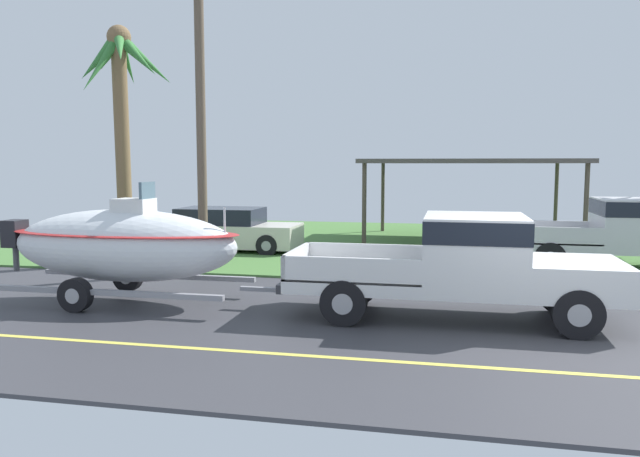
{
  "coord_description": "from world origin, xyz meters",
  "views": [
    {
      "loc": [
        -1.62,
        -10.24,
        2.77
      ],
      "look_at": [
        -4.13,
        1.5,
        1.51
      ],
      "focal_mm": 34.56,
      "sensor_mm": 36.0,
      "label": 1
    }
  ],
  "objects_px": {
    "pickup_truck_towing": "(472,262)",
    "boat_on_trailer": "(123,245)",
    "palm_tree_mid": "(121,90)",
    "utility_pole": "(201,105)",
    "parked_pickup_background": "(628,231)",
    "parked_sedan_near": "(226,230)",
    "carport_awning": "(470,163)"
  },
  "relations": [
    {
      "from": "utility_pole",
      "to": "boat_on_trailer",
      "type": "bearing_deg",
      "value": -93.08
    },
    {
      "from": "pickup_truck_towing",
      "to": "carport_awning",
      "type": "relative_size",
      "value": 0.84
    },
    {
      "from": "parked_sedan_near",
      "to": "parked_pickup_background",
      "type": "bearing_deg",
      "value": -6.15
    },
    {
      "from": "boat_on_trailer",
      "to": "parked_pickup_background",
      "type": "height_order",
      "value": "boat_on_trailer"
    },
    {
      "from": "palm_tree_mid",
      "to": "pickup_truck_towing",
      "type": "bearing_deg",
      "value": -25.87
    },
    {
      "from": "carport_awning",
      "to": "palm_tree_mid",
      "type": "distance_m",
      "value": 11.68
    },
    {
      "from": "pickup_truck_towing",
      "to": "carport_awning",
      "type": "distance_m",
      "value": 11.14
    },
    {
      "from": "parked_sedan_near",
      "to": "palm_tree_mid",
      "type": "bearing_deg",
      "value": -125.11
    },
    {
      "from": "carport_awning",
      "to": "parked_pickup_background",
      "type": "bearing_deg",
      "value": -51.88
    },
    {
      "from": "boat_on_trailer",
      "to": "palm_tree_mid",
      "type": "bearing_deg",
      "value": 119.21
    },
    {
      "from": "parked_sedan_near",
      "to": "palm_tree_mid",
      "type": "relative_size",
      "value": 0.7
    },
    {
      "from": "boat_on_trailer",
      "to": "utility_pole",
      "type": "distance_m",
      "value": 4.72
    },
    {
      "from": "parked_sedan_near",
      "to": "carport_awning",
      "type": "distance_m",
      "value": 8.7
    },
    {
      "from": "pickup_truck_towing",
      "to": "boat_on_trailer",
      "type": "xyz_separation_m",
      "value": [
        -6.78,
        0.0,
        0.12
      ]
    },
    {
      "from": "boat_on_trailer",
      "to": "carport_awning",
      "type": "xyz_separation_m",
      "value": [
        6.99,
        11.0,
        1.64
      ]
    },
    {
      "from": "palm_tree_mid",
      "to": "utility_pole",
      "type": "height_order",
      "value": "utility_pole"
    },
    {
      "from": "pickup_truck_towing",
      "to": "boat_on_trailer",
      "type": "relative_size",
      "value": 1.0
    },
    {
      "from": "boat_on_trailer",
      "to": "carport_awning",
      "type": "distance_m",
      "value": 13.13
    },
    {
      "from": "pickup_truck_towing",
      "to": "palm_tree_mid",
      "type": "relative_size",
      "value": 0.92
    },
    {
      "from": "boat_on_trailer",
      "to": "palm_tree_mid",
      "type": "relative_size",
      "value": 0.92
    },
    {
      "from": "carport_awning",
      "to": "parked_sedan_near",
      "type": "bearing_deg",
      "value": -153.81
    },
    {
      "from": "parked_sedan_near",
      "to": "utility_pole",
      "type": "bearing_deg",
      "value": -78.13
    },
    {
      "from": "parked_pickup_background",
      "to": "parked_sedan_near",
      "type": "xyz_separation_m",
      "value": [
        -11.46,
        1.23,
        -0.37
      ]
    },
    {
      "from": "parked_sedan_near",
      "to": "utility_pole",
      "type": "relative_size",
      "value": 0.56
    },
    {
      "from": "boat_on_trailer",
      "to": "parked_sedan_near",
      "type": "height_order",
      "value": "boat_on_trailer"
    },
    {
      "from": "utility_pole",
      "to": "parked_pickup_background",
      "type": "bearing_deg",
      "value": 12.91
    },
    {
      "from": "pickup_truck_towing",
      "to": "palm_tree_mid",
      "type": "height_order",
      "value": "palm_tree_mid"
    },
    {
      "from": "utility_pole",
      "to": "parked_sedan_near",
      "type": "bearing_deg",
      "value": 101.87
    },
    {
      "from": "pickup_truck_towing",
      "to": "parked_pickup_background",
      "type": "xyz_separation_m",
      "value": [
        4.1,
        6.04,
        -0.0
      ]
    },
    {
      "from": "pickup_truck_towing",
      "to": "carport_awning",
      "type": "xyz_separation_m",
      "value": [
        0.21,
        11.0,
        1.76
      ]
    },
    {
      "from": "parked_pickup_background",
      "to": "parked_sedan_near",
      "type": "bearing_deg",
      "value": 173.85
    },
    {
      "from": "parked_sedan_near",
      "to": "utility_pole",
      "type": "xyz_separation_m",
      "value": [
        0.77,
        -3.69,
        3.56
      ]
    }
  ]
}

